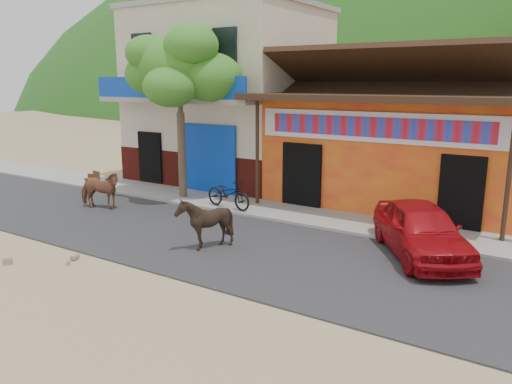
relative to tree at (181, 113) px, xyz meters
The scene contains 12 objects.
ground 8.03m from the tree, 51.58° to the right, with size 120.00×120.00×0.00m, color #9E825B.
road 6.45m from the tree, 35.66° to the right, with size 60.00×5.00×0.04m, color #28282B.
sidewalk 5.53m from the tree, ahead, with size 60.00×2.00×0.12m, color gray.
dance_club 7.93m from the tree, 32.47° to the left, with size 8.00×6.00×3.60m, color orange.
cafe_building 4.31m from the tree, 102.09° to the left, with size 7.00×6.00×7.00m, color beige.
tree is the anchor object (origin of this frame).
cow_tan 3.83m from the tree, 117.44° to the right, with size 0.68×1.49×1.26m, color brown.
cow_dark 6.16m from the tree, 43.42° to the right, with size 1.09×1.22×1.35m, color black.
red_car 9.28m from the tree, ahead, with size 1.56×3.88×1.32m, color #A50B12.
scooter 3.50m from the tree, 11.83° to the right, with size 0.65×1.86×0.98m, color black.
cafe_chair_left 5.08m from the tree, behind, with size 0.47×0.47×1.01m, color #492D18, non-canonical shape.
cafe_chair_right 5.13m from the tree, behind, with size 0.38×0.38×0.81m, color #4A2818, non-canonical shape.
Camera 1 is at (7.14, -7.53, 4.19)m, focal length 35.00 mm.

